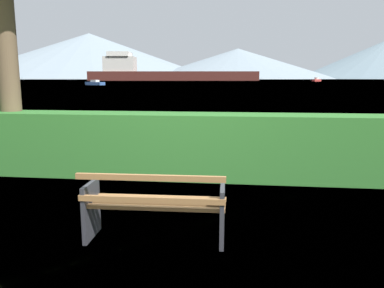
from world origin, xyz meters
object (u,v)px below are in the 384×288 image
(park_bench, at_px, (155,206))
(tender_far, at_px, (317,80))
(cargo_ship_large, at_px, (161,73))
(sailboat_mid, at_px, (95,83))

(park_bench, bearing_deg, tender_far, 78.34)
(cargo_ship_large, bearing_deg, tender_far, -25.81)
(cargo_ship_large, height_order, sailboat_mid, cargo_ship_large)
(park_bench, relative_size, tender_far, 0.33)
(tender_far, bearing_deg, sailboat_mid, -126.48)
(tender_far, bearing_deg, park_bench, -101.66)
(park_bench, bearing_deg, sailboat_mid, 111.39)
(park_bench, bearing_deg, cargo_ship_large, 101.45)
(sailboat_mid, distance_m, tender_far, 125.45)
(cargo_ship_large, relative_size, sailboat_mid, 17.61)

